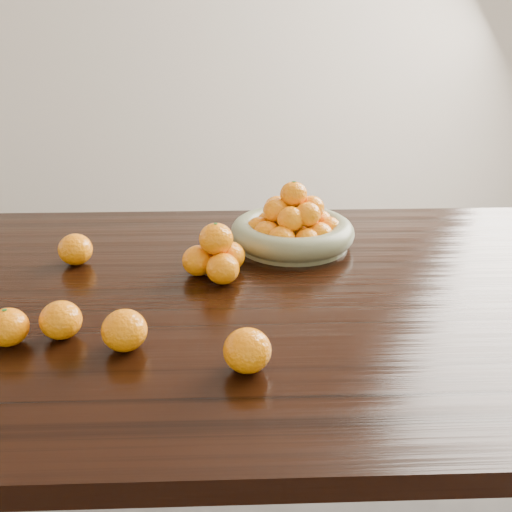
{
  "coord_description": "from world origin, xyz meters",
  "views": [
    {
      "loc": [
        -0.04,
        -1.01,
        1.24
      ],
      "look_at": [
        -0.0,
        -0.02,
        0.83
      ],
      "focal_mm": 40.0,
      "sensor_mm": 36.0,
      "label": 1
    }
  ],
  "objects_px": {
    "dining_table": "(256,329)",
    "loose_orange_0": "(8,327)",
    "fruit_bowl": "(293,228)",
    "orange_pyramid": "(217,256)"
  },
  "relations": [
    {
      "from": "dining_table",
      "to": "loose_orange_0",
      "type": "distance_m",
      "value": 0.47
    },
    {
      "from": "dining_table",
      "to": "fruit_bowl",
      "type": "height_order",
      "value": "fruit_bowl"
    },
    {
      "from": "orange_pyramid",
      "to": "fruit_bowl",
      "type": "bearing_deg",
      "value": 43.99
    },
    {
      "from": "fruit_bowl",
      "to": "loose_orange_0",
      "type": "xyz_separation_m",
      "value": [
        -0.5,
        -0.42,
        -0.01
      ]
    },
    {
      "from": "dining_table",
      "to": "fruit_bowl",
      "type": "relative_size",
      "value": 6.94
    },
    {
      "from": "dining_table",
      "to": "fruit_bowl",
      "type": "xyz_separation_m",
      "value": [
        0.09,
        0.23,
        0.13
      ]
    },
    {
      "from": "orange_pyramid",
      "to": "loose_orange_0",
      "type": "relative_size",
      "value": 1.99
    },
    {
      "from": "loose_orange_0",
      "to": "orange_pyramid",
      "type": "bearing_deg",
      "value": 37.71
    },
    {
      "from": "dining_table",
      "to": "orange_pyramid",
      "type": "height_order",
      "value": "orange_pyramid"
    },
    {
      "from": "fruit_bowl",
      "to": "orange_pyramid",
      "type": "relative_size",
      "value": 2.16
    }
  ]
}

